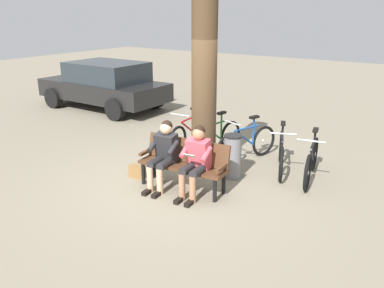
# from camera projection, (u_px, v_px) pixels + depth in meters

# --- Properties ---
(ground_plane) EXTENTS (40.00, 40.00, 0.00)m
(ground_plane) POSITION_uv_depth(u_px,v_px,m) (177.00, 181.00, 7.31)
(ground_plane) COLOR gray
(bench) EXTENTS (1.63, 0.61, 0.87)m
(bench) POSITION_uv_depth(u_px,v_px,m) (185.00, 160.00, 6.91)
(bench) COLOR #51331E
(bench) RESTS_ON ground
(person_reading) EXTENTS (0.51, 0.79, 1.20)m
(person_reading) POSITION_uv_depth(u_px,v_px,m) (196.00, 158.00, 6.58)
(person_reading) COLOR #D84C59
(person_reading) RESTS_ON ground
(person_companion) EXTENTS (0.51, 0.79, 1.20)m
(person_companion) POSITION_uv_depth(u_px,v_px,m) (164.00, 152.00, 6.88)
(person_companion) COLOR #262628
(person_companion) RESTS_ON ground
(handbag) EXTENTS (0.31, 0.17, 0.24)m
(handbag) POSITION_uv_depth(u_px,v_px,m) (137.00, 172.00, 7.43)
(handbag) COLOR olive
(handbag) RESTS_ON ground
(tree_trunk) EXTENTS (0.48, 0.48, 3.40)m
(tree_trunk) POSITION_uv_depth(u_px,v_px,m) (204.00, 83.00, 7.43)
(tree_trunk) COLOR #4C3823
(tree_trunk) RESTS_ON ground
(litter_bin) EXTENTS (0.34, 0.34, 0.83)m
(litter_bin) POSITION_uv_depth(u_px,v_px,m) (232.00, 156.00, 7.36)
(litter_bin) COLOR slate
(litter_bin) RESTS_ON ground
(bicycle_red) EXTENTS (0.51, 1.66, 0.94)m
(bicycle_red) POSITION_uv_depth(u_px,v_px,m) (311.00, 161.00, 7.28)
(bicycle_red) COLOR black
(bicycle_red) RESTS_ON ground
(bicycle_orange) EXTENTS (0.73, 1.58, 0.94)m
(bicycle_orange) POSITION_uv_depth(u_px,v_px,m) (281.00, 153.00, 7.69)
(bicycle_orange) COLOR black
(bicycle_orange) RESTS_ON ground
(bicycle_silver) EXTENTS (0.66, 1.61, 0.94)m
(bicycle_silver) POSITION_uv_depth(u_px,v_px,m) (247.00, 144.00, 8.21)
(bicycle_silver) COLOR black
(bicycle_silver) RESTS_ON ground
(bicycle_purple) EXTENTS (0.48, 1.67, 0.94)m
(bicycle_purple) POSITION_uv_depth(u_px,v_px,m) (216.00, 139.00, 8.51)
(bicycle_purple) COLOR black
(bicycle_purple) RESTS_ON ground
(bicycle_green) EXTENTS (0.48, 1.68, 0.94)m
(bicycle_green) POSITION_uv_depth(u_px,v_px,m) (190.00, 133.00, 8.92)
(bicycle_green) COLOR black
(bicycle_green) RESTS_ON ground
(parked_car) EXTENTS (4.20, 2.03, 1.47)m
(parked_car) POSITION_uv_depth(u_px,v_px,m) (105.00, 84.00, 12.47)
(parked_car) COLOR black
(parked_car) RESTS_ON ground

